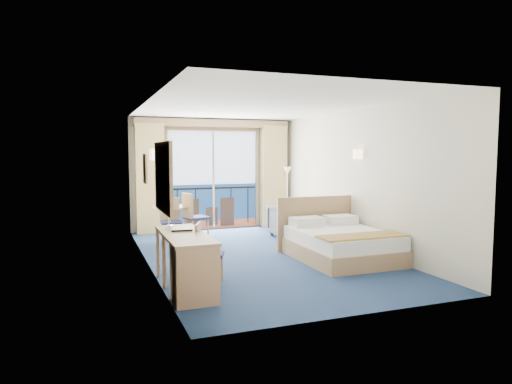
% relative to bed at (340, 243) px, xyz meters
% --- Properties ---
extents(floor, '(6.50, 6.50, 0.00)m').
position_rel_bed_xyz_m(floor, '(-1.23, 0.73, -0.29)').
color(floor, navy).
rests_on(floor, ground).
extents(room_walls, '(4.04, 6.54, 2.72)m').
position_rel_bed_xyz_m(room_walls, '(-1.23, 0.73, 1.49)').
color(room_walls, beige).
rests_on(room_walls, ground).
extents(balcony_door, '(2.36, 0.03, 2.52)m').
position_rel_bed_xyz_m(balcony_door, '(-1.24, 3.95, 0.85)').
color(balcony_door, navy).
rests_on(balcony_door, room_walls).
extents(curtain_left, '(0.65, 0.22, 2.55)m').
position_rel_bed_xyz_m(curtain_left, '(-2.78, 3.80, 0.99)').
color(curtain_left, tan).
rests_on(curtain_left, room_walls).
extents(curtain_right, '(0.65, 0.22, 2.55)m').
position_rel_bed_xyz_m(curtain_right, '(0.32, 3.80, 0.99)').
color(curtain_right, tan).
rests_on(curtain_right, room_walls).
extents(pelmet, '(3.80, 0.25, 0.18)m').
position_rel_bed_xyz_m(pelmet, '(-1.23, 3.83, 2.29)').
color(pelmet, '#9D7955').
rests_on(pelmet, room_walls).
extents(mirror, '(0.05, 1.25, 0.95)m').
position_rel_bed_xyz_m(mirror, '(-3.20, -0.77, 1.26)').
color(mirror, '#9D7955').
rests_on(mirror, room_walls).
extents(wall_print, '(0.04, 0.42, 0.52)m').
position_rel_bed_xyz_m(wall_print, '(-3.20, 1.18, 1.31)').
color(wall_print, '#9D7955').
rests_on(wall_print, room_walls).
extents(sconce_left, '(0.18, 0.18, 0.18)m').
position_rel_bed_xyz_m(sconce_left, '(-3.17, 0.13, 1.56)').
color(sconce_left, '#FFDEB2').
rests_on(sconce_left, room_walls).
extents(sconce_right, '(0.18, 0.18, 0.18)m').
position_rel_bed_xyz_m(sconce_right, '(0.71, 0.58, 1.56)').
color(sconce_right, '#FFDEB2').
rests_on(sconce_right, room_walls).
extents(bed, '(1.64, 1.95, 1.03)m').
position_rel_bed_xyz_m(bed, '(0.00, 0.00, 0.00)').
color(bed, '#9D7955').
rests_on(bed, ground).
extents(nightstand, '(0.46, 0.44, 0.60)m').
position_rel_bed_xyz_m(nightstand, '(0.52, 1.28, 0.01)').
color(nightstand, tan).
rests_on(nightstand, ground).
extents(phone, '(0.19, 0.17, 0.07)m').
position_rel_bed_xyz_m(phone, '(0.56, 1.28, 0.35)').
color(phone, white).
rests_on(phone, nightstand).
extents(armchair, '(0.89, 0.91, 0.73)m').
position_rel_bed_xyz_m(armchair, '(0.06, 2.26, 0.07)').
color(armchair, '#4A525A').
rests_on(armchair, ground).
extents(floor_lamp, '(0.21, 0.21, 1.53)m').
position_rel_bed_xyz_m(floor_lamp, '(0.39, 3.10, 0.87)').
color(floor_lamp, silver).
rests_on(floor_lamp, ground).
extents(desk, '(0.57, 1.66, 0.78)m').
position_rel_bed_xyz_m(desk, '(-2.94, -1.27, 0.14)').
color(desk, '#9D7955').
rests_on(desk, ground).
extents(desk_chair, '(0.49, 0.49, 0.87)m').
position_rel_bed_xyz_m(desk_chair, '(-2.60, -0.62, 0.20)').
color(desk_chair, '#21274D').
rests_on(desk_chair, ground).
extents(folder, '(0.33, 0.27, 0.03)m').
position_rel_bed_xyz_m(folder, '(-2.92, -0.55, 0.50)').
color(folder, black).
rests_on(folder, desk).
extents(desk_lamp, '(0.12, 0.12, 0.45)m').
position_rel_bed_xyz_m(desk_lamp, '(-3.06, -0.29, 0.82)').
color(desk_lamp, silver).
rests_on(desk_lamp, desk).
extents(round_table, '(0.81, 0.81, 0.73)m').
position_rel_bed_xyz_m(round_table, '(-2.48, 2.77, 0.27)').
color(round_table, '#9D7955').
rests_on(round_table, ground).
extents(table_chair_a, '(0.55, 0.54, 1.03)m').
position_rel_bed_xyz_m(table_chair_a, '(-2.07, 2.53, 0.29)').
color(table_chair_a, '#21274D').
rests_on(table_chair_a, ground).
extents(table_chair_b, '(0.43, 0.43, 0.95)m').
position_rel_bed_xyz_m(table_chair_b, '(-2.57, 2.39, 0.25)').
color(table_chair_b, '#21274D').
rests_on(table_chair_b, ground).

